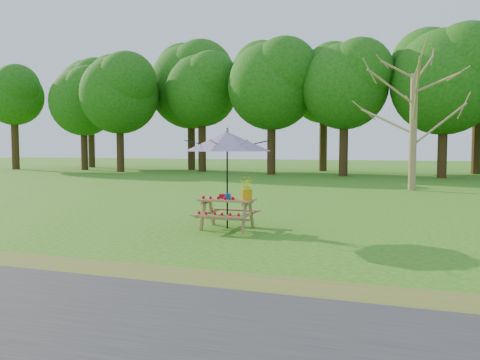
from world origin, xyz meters
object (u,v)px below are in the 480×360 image
(flower_bucket, at_px, (247,187))
(patio_umbrella, at_px, (227,141))
(picnic_table, at_px, (227,214))
(bare_tree, at_px, (416,25))

(flower_bucket, bearing_deg, patio_umbrella, 176.89)
(picnic_table, distance_m, flower_bucket, 0.78)
(patio_umbrella, relative_size, flower_bucket, 4.36)
(bare_tree, relative_size, flower_bucket, 22.02)
(bare_tree, bearing_deg, picnic_table, -110.25)
(bare_tree, bearing_deg, flower_bucket, -108.11)
(bare_tree, xyz_separation_m, picnic_table, (-4.19, -11.37, -6.57))
(bare_tree, height_order, patio_umbrella, bare_tree)
(bare_tree, relative_size, picnic_table, 8.61)
(flower_bucket, bearing_deg, bare_tree, 71.89)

